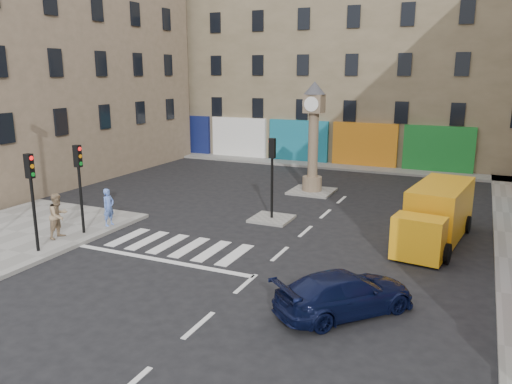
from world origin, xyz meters
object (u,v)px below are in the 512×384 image
Objects in this scene: pedestrian_blue at (109,207)px; yellow_van at (436,214)px; clock_pillar at (313,130)px; navy_sedan at (345,293)px; pedestrian_tan at (58,216)px; traffic_light_island at (272,165)px; traffic_light_left_near at (31,187)px; traffic_light_left_far at (79,175)px.

yellow_van is at bearing -68.67° from pedestrian_blue.
navy_sedan is (5.42, -13.64, -2.94)m from clock_pillar.
pedestrian_tan is (-0.71, -2.16, 0.10)m from pedestrian_blue.
traffic_light_island is 7.33m from yellow_van.
traffic_light_left_near is 15.68m from yellow_van.
traffic_light_left_far is at bearing 29.87° from navy_sedan.
navy_sedan is 12.22m from pedestrian_tan.
traffic_light_left_near is 1.00× the size of traffic_light_left_far.
yellow_van reaches higher than pedestrian_blue.
clock_pillar is at bearing -30.45° from pedestrian_tan.
traffic_light_left_near reaches higher than pedestrian_blue.
traffic_light_left_near is at bearing -128.93° from traffic_light_island.
traffic_light_left_near is 2.24× the size of pedestrian_blue.
yellow_van is 13.83m from pedestrian_blue.
traffic_light_left_near reaches higher than yellow_van.
traffic_light_left_near reaches higher than traffic_light_island.
clock_pillar is 1.46× the size of navy_sedan.
traffic_light_island is 1.99× the size of pedestrian_tan.
navy_sedan is at bearing -10.83° from traffic_light_left_far.
yellow_van is at bearing -62.16° from navy_sedan.
yellow_van is 3.86× the size of pedestrian_blue.
traffic_light_left_near is 2.19m from pedestrian_tan.
pedestrian_tan is at bearing 34.35° from navy_sedan.
traffic_light_island is 2.24× the size of pedestrian_blue.
traffic_light_island is 0.61× the size of clock_pillar.
pedestrian_tan is at bearing -147.82° from yellow_van.
traffic_light_left_far is 1.00× the size of traffic_light_island.
clock_pillar reaches higher than pedestrian_tan.
pedestrian_tan is at bearing -136.84° from traffic_light_island.
clock_pillar is at bearing -26.98° from pedestrian_blue.
clock_pillar is at bearing 148.03° from yellow_van.
pedestrian_blue is (-11.42, 3.51, 0.37)m from navy_sedan.
clock_pillar reaches higher than navy_sedan.
pedestrian_blue is at bearing -154.73° from yellow_van.
yellow_van is (13.48, 7.86, -1.51)m from traffic_light_left_near.
traffic_light_left_far is 1.99× the size of pedestrian_tan.
traffic_light_left_far is 12.10m from navy_sedan.
traffic_light_left_far is 0.58× the size of yellow_van.
pedestrian_blue is (-6.00, -4.14, -1.62)m from traffic_light_island.
traffic_light_island is at bearing -171.90° from yellow_van.
traffic_light_island is 0.58× the size of yellow_van.
clock_pillar is at bearing -27.62° from navy_sedan.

